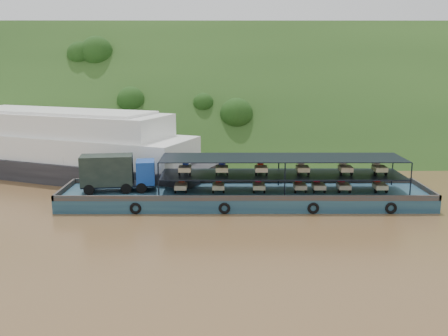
{
  "coord_description": "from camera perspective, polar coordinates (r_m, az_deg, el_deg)",
  "views": [
    {
      "loc": [
        -2.18,
        -44.99,
        13.4
      ],
      "look_at": [
        -2.0,
        3.0,
        3.2
      ],
      "focal_mm": 40.0,
      "sensor_mm": 36.0,
      "label": 1
    }
  ],
  "objects": [
    {
      "name": "cargo_barge",
      "position": [
        48.17,
        1.03,
        -2.7
      ],
      "size": [
        35.0,
        7.18,
        4.74
      ],
      "color": "#142F48",
      "rests_on": "ground"
    },
    {
      "name": "ground",
      "position": [
        47.0,
        2.46,
        -4.58
      ],
      "size": [
        160.0,
        160.0,
        0.0
      ],
      "primitive_type": "plane",
      "color": "brown",
      "rests_on": "ground"
    },
    {
      "name": "passenger_ferry",
      "position": [
        63.06,
        -18.17,
        2.28
      ],
      "size": [
        39.67,
        23.54,
        7.87
      ],
      "rotation": [
        0.0,
        0.0,
        -0.38
      ],
      "color": "black",
      "rests_on": "ground"
    },
    {
      "name": "hillside",
      "position": [
        82.12,
        1.31,
        2.6
      ],
      "size": [
        140.0,
        39.6,
        39.6
      ],
      "primitive_type": "cube",
      "rotation": [
        0.79,
        0.0,
        0.0
      ],
      "color": "#1B3613",
      "rests_on": "ground"
    }
  ]
}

